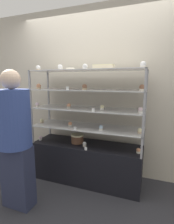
{
  "coord_description": "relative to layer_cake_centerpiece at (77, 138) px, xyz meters",
  "views": [
    {
      "loc": [
        0.85,
        -2.27,
        1.48
      ],
      "look_at": [
        0.0,
        0.0,
        1.04
      ],
      "focal_mm": 28.0,
      "sensor_mm": 36.0,
      "label": 1
    }
  ],
  "objects": [
    {
      "name": "cupcake_1",
      "position": [
        0.15,
        -0.1,
        -0.03
      ],
      "size": [
        0.05,
        0.05,
        0.07
      ],
      "color": "beige",
      "rests_on": "display_base"
    },
    {
      "name": "price_tag_1",
      "position": [
        0.07,
        -0.23,
        0.22
      ],
      "size": [
        0.04,
        0.0,
        0.04
      ],
      "color": "white",
      "rests_on": "display_riser_lower"
    },
    {
      "name": "display_riser_upper",
      "position": [
        0.15,
        -0.0,
        0.71
      ],
      "size": [
        1.57,
        0.49,
        0.26
      ],
      "color": "#99999E",
      "rests_on": "display_riser_middle"
    },
    {
      "name": "cupcake_14",
      "position": [
        -0.57,
        -0.09,
        1.03
      ],
      "size": [
        0.07,
        0.07,
        0.07
      ],
      "color": "#CCB28C",
      "rests_on": "display_riser_top"
    },
    {
      "name": "cupcake_5",
      "position": [
        0.39,
        -0.11,
        0.23
      ],
      "size": [
        0.06,
        0.06,
        0.07
      ],
      "color": "white",
      "rests_on": "display_riser_lower"
    },
    {
      "name": "price_tag_0",
      "position": [
        0.22,
        -0.23,
        -0.04
      ],
      "size": [
        0.04,
        0.0,
        0.04
      ],
      "color": "white",
      "rests_on": "display_base"
    },
    {
      "name": "cupcake_8",
      "position": [
        -0.1,
        -0.07,
        0.49
      ],
      "size": [
        0.06,
        0.06,
        0.07
      ],
      "color": "beige",
      "rests_on": "display_riser_middle"
    },
    {
      "name": "cupcake_9",
      "position": [
        0.39,
        -0.06,
        0.49
      ],
      "size": [
        0.06,
        0.06,
        0.07
      ],
      "color": "white",
      "rests_on": "display_riser_middle"
    },
    {
      "name": "cupcake_13",
      "position": [
        0.88,
        -0.09,
        0.76
      ],
      "size": [
        0.07,
        0.07,
        0.08
      ],
      "color": "beige",
      "rests_on": "display_riser_upper"
    },
    {
      "name": "donut_glazed",
      "position": [
        -0.12,
        0.05,
        1.01
      ],
      "size": [
        0.13,
        0.13,
        0.04
      ],
      "color": "#EFE5CC",
      "rests_on": "display_riser_top"
    },
    {
      "name": "cupcake_4",
      "position": [
        -0.08,
        -0.08,
        0.23
      ],
      "size": [
        0.06,
        0.06,
        0.07
      ],
      "color": "beige",
      "rests_on": "display_riser_lower"
    },
    {
      "name": "cupcake_11",
      "position": [
        -0.58,
        -0.09,
        0.76
      ],
      "size": [
        0.07,
        0.07,
        0.08
      ],
      "color": "#CCB28C",
      "rests_on": "display_riser_upper"
    },
    {
      "name": "price_tag_4",
      "position": [
        0.21,
        -0.23,
        1.01
      ],
      "size": [
        0.04,
        0.0,
        0.04
      ],
      "color": "white",
      "rests_on": "display_riser_top"
    },
    {
      "name": "customer_figure",
      "position": [
        -0.42,
        -0.8,
        0.22
      ],
      "size": [
        0.37,
        0.37,
        1.6
      ],
      "color": "#282D47",
      "rests_on": "ground_plane"
    },
    {
      "name": "cupcake_15",
      "position": [
        -0.19,
        -0.12,
        1.03
      ],
      "size": [
        0.07,
        0.07,
        0.07
      ],
      "color": "white",
      "rests_on": "display_riser_top"
    },
    {
      "name": "cupcake_16",
      "position": [
        0.15,
        -0.08,
        1.03
      ],
      "size": [
        0.07,
        0.07,
        0.07
      ],
      "color": "white",
      "rests_on": "display_riser_top"
    },
    {
      "name": "price_tag_3",
      "position": [
        -0.03,
        -0.23,
        0.75
      ],
      "size": [
        0.04,
        0.0,
        0.04
      ],
      "color": "white",
      "rests_on": "display_riser_upper"
    },
    {
      "name": "cupcake_12",
      "position": [
        0.14,
        -0.07,
        0.76
      ],
      "size": [
        0.07,
        0.07,
        0.08
      ],
      "color": "#CCB28C",
      "rests_on": "display_riser_upper"
    },
    {
      "name": "price_tag_2",
      "position": [
        0.32,
        -0.23,
        0.49
      ],
      "size": [
        0.04,
        0.0,
        0.04
      ],
      "color": "white",
      "rests_on": "display_riser_middle"
    },
    {
      "name": "back_wall",
      "position": [
        0.15,
        0.39,
        0.67
      ],
      "size": [
        8.0,
        0.05,
        2.6
      ],
      "color": "beige",
      "rests_on": "ground_plane"
    },
    {
      "name": "layer_cake_centerpiece",
      "position": [
        0.0,
        0.0,
        0.0
      ],
      "size": [
        0.19,
        0.19,
        0.13
      ],
      "color": "brown",
      "rests_on": "display_base"
    },
    {
      "name": "cupcake_7",
      "position": [
        -0.59,
        -0.13,
        0.49
      ],
      "size": [
        0.06,
        0.06,
        0.07
      ],
      "color": "beige",
      "rests_on": "display_riser_middle"
    },
    {
      "name": "ground_plane",
      "position": [
        0.15,
        -0.0,
        -0.63
      ],
      "size": [
        20.0,
        20.0,
        0.0
      ],
      "primitive_type": "plane",
      "color": "#2D2D33"
    },
    {
      "name": "display_base",
      "position": [
        0.15,
        -0.0,
        -0.35
      ],
      "size": [
        1.57,
        0.49,
        0.57
      ],
      "color": "black",
      "rests_on": "ground_plane"
    },
    {
      "name": "cupcake_17",
      "position": [
        0.89,
        -0.13,
        1.03
      ],
      "size": [
        0.07,
        0.07,
        0.07
      ],
      "color": "white",
      "rests_on": "display_riser_top"
    },
    {
      "name": "display_riser_middle",
      "position": [
        0.15,
        -0.0,
        0.45
      ],
      "size": [
        1.57,
        0.49,
        0.26
      ],
      "color": "#99999E",
      "rests_on": "display_riser_lower"
    },
    {
      "name": "cupcake_6",
      "position": [
        0.89,
        -0.08,
        0.23
      ],
      "size": [
        0.06,
        0.06,
        0.07
      ],
      "color": "#CCB28C",
      "rests_on": "display_riser_lower"
    },
    {
      "name": "sheet_cake_frosted",
      "position": [
        0.39,
        -0.03,
        1.02
      ],
      "size": [
        0.26,
        0.14,
        0.06
      ],
      "color": "beige",
      "rests_on": "display_riser_top"
    },
    {
      "name": "cupcake_0",
      "position": [
        -0.58,
        -0.1,
        -0.03
      ],
      "size": [
        0.05,
        0.05,
        0.07
      ],
      "color": "white",
      "rests_on": "display_base"
    },
    {
      "name": "display_riser_top",
      "position": [
        0.15,
        -0.0,
        0.98
      ],
      "size": [
        1.57,
        0.49,
        0.26
      ],
      "color": "#99999E",
      "rests_on": "display_riser_upper"
    },
    {
      "name": "cupcake_3",
      "position": [
        -0.58,
        -0.04,
        0.23
      ],
      "size": [
        0.06,
        0.06,
        0.07
      ],
      "color": "#CCB28C",
      "rests_on": "display_riser_lower"
    },
    {
      "name": "display_riser_lower",
      "position": [
        0.15,
        -0.0,
        0.19
      ],
      "size": [
        1.57,
        0.49,
        0.26
      ],
      "color": "#99999E",
      "rests_on": "display_base"
    },
    {
      "name": "cupcake_2",
      "position": [
        0.88,
        -0.08,
        -0.03
      ],
      "size": [
        0.05,
        0.05,
        0.07
      ],
      "color": "beige",
      "rests_on": "display_base"
    },
    {
      "name": "cupcake_10",
      "position": [
        0.88,
        -0.09,
        0.49
      ],
      "size": [
        0.06,
        0.06,
        0.07
      ],
      "color": "white",
      "rests_on": "display_riser_middle"
    }
  ]
}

